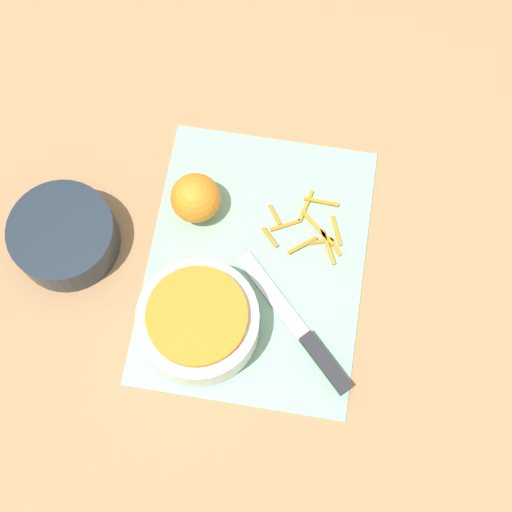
# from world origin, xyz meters

# --- Properties ---
(ground_plane) EXTENTS (4.00, 4.00, 0.00)m
(ground_plane) POSITION_xyz_m (0.00, 0.00, 0.00)
(ground_plane) COLOR #9E754C
(cutting_board) EXTENTS (0.41, 0.31, 0.01)m
(cutting_board) POSITION_xyz_m (0.00, 0.00, 0.00)
(cutting_board) COLOR #84B793
(cutting_board) RESTS_ON ground_plane
(bowl_speckled) EXTENTS (0.17, 0.17, 0.08)m
(bowl_speckled) POSITION_xyz_m (-0.11, 0.06, 0.04)
(bowl_speckled) COLOR silver
(bowl_speckled) RESTS_ON cutting_board
(bowl_dark) EXTENTS (0.15, 0.15, 0.06)m
(bowl_dark) POSITION_xyz_m (-0.01, 0.28, 0.03)
(bowl_dark) COLOR #1E2833
(bowl_dark) RESTS_ON ground_plane
(knife) EXTENTS (0.19, 0.19, 0.02)m
(knife) POSITION_xyz_m (-0.11, -0.10, 0.01)
(knife) COLOR #232328
(knife) RESTS_ON cutting_board
(orange_left) EXTENTS (0.07, 0.07, 0.07)m
(orange_left) POSITION_xyz_m (0.07, 0.10, 0.04)
(orange_left) COLOR orange
(orange_left) RESTS_ON cutting_board
(peel_pile) EXTENTS (0.11, 0.12, 0.01)m
(peel_pile) POSITION_xyz_m (0.06, -0.07, 0.01)
(peel_pile) COLOR orange
(peel_pile) RESTS_ON cutting_board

